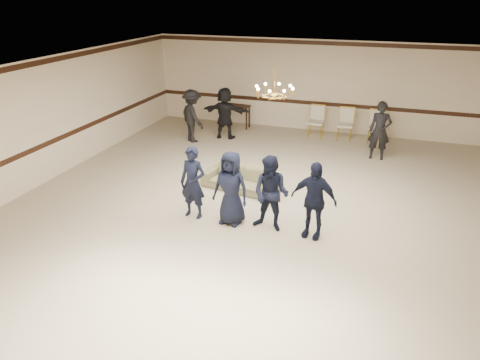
{
  "coord_description": "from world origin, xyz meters",
  "views": [
    {
      "loc": [
        2.5,
        -8.72,
        4.84
      ],
      "look_at": [
        -0.31,
        -0.5,
        1.04
      ],
      "focal_mm": 33.22,
      "sensor_mm": 36.0,
      "label": 1
    }
  ],
  "objects_px": {
    "boy_b": "(231,188)",
    "chandelier": "(275,82)",
    "banquet_chair_left": "(316,122)",
    "adult_right": "(380,131)",
    "boy_c": "(271,194)",
    "adult_left": "(192,116)",
    "boy_a": "(193,183)",
    "adult_mid": "(225,113)",
    "boy_d": "(314,200)",
    "settee": "(241,179)",
    "console_table": "(236,116)",
    "banquet_chair_mid": "(345,125)",
    "banquet_chair_right": "(376,127)"
  },
  "relations": [
    {
      "from": "boy_d",
      "to": "settee",
      "type": "xyz_separation_m",
      "value": [
        -2.16,
        1.75,
        -0.54
      ]
    },
    {
      "from": "settee",
      "to": "adult_mid",
      "type": "distance_m",
      "value": 4.34
    },
    {
      "from": "adult_mid",
      "to": "banquet_chair_mid",
      "type": "height_order",
      "value": "adult_mid"
    },
    {
      "from": "banquet_chair_right",
      "to": "console_table",
      "type": "xyz_separation_m",
      "value": [
        -5.0,
        0.2,
        -0.11
      ]
    },
    {
      "from": "adult_left",
      "to": "banquet_chair_left",
      "type": "height_order",
      "value": "adult_left"
    },
    {
      "from": "boy_d",
      "to": "settee",
      "type": "relative_size",
      "value": 0.83
    },
    {
      "from": "adult_right",
      "to": "chandelier",
      "type": "bearing_deg",
      "value": -122.88
    },
    {
      "from": "adult_mid",
      "to": "console_table",
      "type": "xyz_separation_m",
      "value": [
        -0.06,
        1.33,
        -0.45
      ]
    },
    {
      "from": "chandelier",
      "to": "settee",
      "type": "relative_size",
      "value": 0.47
    },
    {
      "from": "adult_left",
      "to": "adult_mid",
      "type": "relative_size",
      "value": 1.0
    },
    {
      "from": "chandelier",
      "to": "console_table",
      "type": "relative_size",
      "value": 0.92
    },
    {
      "from": "boy_a",
      "to": "adult_right",
      "type": "xyz_separation_m",
      "value": [
        3.75,
        5.21,
        0.05
      ]
    },
    {
      "from": "banquet_chair_mid",
      "to": "banquet_chair_right",
      "type": "bearing_deg",
      "value": -0.62
    },
    {
      "from": "boy_b",
      "to": "settee",
      "type": "bearing_deg",
      "value": 108.19
    },
    {
      "from": "boy_a",
      "to": "boy_c",
      "type": "relative_size",
      "value": 1.0
    },
    {
      "from": "banquet_chair_left",
      "to": "settee",
      "type": "bearing_deg",
      "value": -101.04
    },
    {
      "from": "adult_right",
      "to": "boy_d",
      "type": "bearing_deg",
      "value": -101.82
    },
    {
      "from": "settee",
      "to": "boy_b",
      "type": "bearing_deg",
      "value": -68.19
    },
    {
      "from": "boy_d",
      "to": "boy_b",
      "type": "bearing_deg",
      "value": -171.74
    },
    {
      "from": "boy_a",
      "to": "adult_mid",
      "type": "distance_m",
      "value": 5.77
    },
    {
      "from": "boy_c",
      "to": "adult_right",
      "type": "relative_size",
      "value": 0.94
    },
    {
      "from": "chandelier",
      "to": "boy_c",
      "type": "distance_m",
      "value": 2.58
    },
    {
      "from": "boy_d",
      "to": "adult_left",
      "type": "xyz_separation_m",
      "value": [
        -4.95,
        4.91,
        0.05
      ]
    },
    {
      "from": "adult_right",
      "to": "banquet_chair_left",
      "type": "distance_m",
      "value": 2.66
    },
    {
      "from": "banquet_chair_right",
      "to": "console_table",
      "type": "distance_m",
      "value": 5.01
    },
    {
      "from": "adult_left",
      "to": "boy_b",
      "type": "bearing_deg",
      "value": 159.42
    },
    {
      "from": "boy_a",
      "to": "adult_left",
      "type": "distance_m",
      "value": 5.4
    },
    {
      "from": "adult_right",
      "to": "banquet_chair_right",
      "type": "height_order",
      "value": "adult_right"
    },
    {
      "from": "boy_d",
      "to": "banquet_chair_left",
      "type": "xyz_separation_m",
      "value": [
        -1.1,
        6.74,
        -0.3
      ]
    },
    {
      "from": "chandelier",
      "to": "boy_a",
      "type": "height_order",
      "value": "chandelier"
    },
    {
      "from": "chandelier",
      "to": "banquet_chair_right",
      "type": "xyz_separation_m",
      "value": [
        2.19,
        5.2,
        -2.34
      ]
    },
    {
      "from": "boy_b",
      "to": "chandelier",
      "type": "bearing_deg",
      "value": 78.13
    },
    {
      "from": "boy_b",
      "to": "boy_c",
      "type": "relative_size",
      "value": 1.0
    },
    {
      "from": "chandelier",
      "to": "banquet_chair_right",
      "type": "height_order",
      "value": "chandelier"
    },
    {
      "from": "boy_b",
      "to": "banquet_chair_mid",
      "type": "distance_m",
      "value": 6.95
    },
    {
      "from": "boy_a",
      "to": "chandelier",
      "type": "bearing_deg",
      "value": 52.16
    },
    {
      "from": "console_table",
      "to": "boy_d",
      "type": "bearing_deg",
      "value": -53.91
    },
    {
      "from": "adult_left",
      "to": "chandelier",
      "type": "bearing_deg",
      "value": 174.02
    },
    {
      "from": "boy_a",
      "to": "console_table",
      "type": "relative_size",
      "value": 1.64
    },
    {
      "from": "adult_left",
      "to": "boy_d",
      "type": "bearing_deg",
      "value": 171.97
    },
    {
      "from": "boy_b",
      "to": "adult_right",
      "type": "relative_size",
      "value": 0.94
    },
    {
      "from": "boy_a",
      "to": "adult_right",
      "type": "bearing_deg",
      "value": 59.06
    },
    {
      "from": "boy_a",
      "to": "adult_left",
      "type": "height_order",
      "value": "adult_left"
    },
    {
      "from": "boy_c",
      "to": "console_table",
      "type": "distance_m",
      "value": 7.65
    },
    {
      "from": "banquet_chair_left",
      "to": "adult_right",
      "type": "bearing_deg",
      "value": -34.38
    },
    {
      "from": "adult_left",
      "to": "adult_mid",
      "type": "bearing_deg",
      "value": -105.38
    },
    {
      "from": "boy_d",
      "to": "settee",
      "type": "bearing_deg",
      "value": 149.27
    },
    {
      "from": "adult_left",
      "to": "console_table",
      "type": "relative_size",
      "value": 1.74
    },
    {
      "from": "boy_a",
      "to": "console_table",
      "type": "distance_m",
      "value": 7.09
    },
    {
      "from": "boy_c",
      "to": "boy_d",
      "type": "height_order",
      "value": "same"
    }
  ]
}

